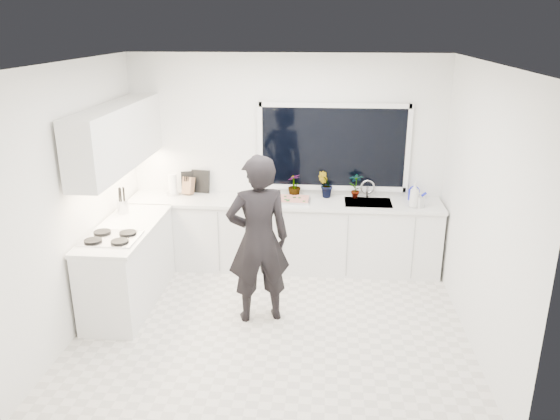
{
  "coord_description": "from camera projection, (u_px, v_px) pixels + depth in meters",
  "views": [
    {
      "loc": [
        0.5,
        -5.08,
        3.05
      ],
      "look_at": [
        0.04,
        0.4,
        1.15
      ],
      "focal_mm": 35.0,
      "sensor_mm": 36.0,
      "label": 1
    }
  ],
  "objects": [
    {
      "name": "person",
      "position": [
        258.0,
        240.0,
        5.65
      ],
      "size": [
        0.76,
        0.61,
        1.82
      ],
      "primitive_type": "imported",
      "rotation": [
        0.0,
        0.0,
        3.44
      ],
      "color": "black",
      "rests_on": "floor"
    },
    {
      "name": "sink",
      "position": [
        368.0,
        206.0,
        6.81
      ],
      "size": [
        0.58,
        0.42,
        0.14
      ],
      "primitive_type": "cube",
      "color": "silver",
      "rests_on": "countertop_back"
    },
    {
      "name": "knife_block",
      "position": [
        188.0,
        186.0,
        7.08
      ],
      "size": [
        0.15,
        0.13,
        0.22
      ],
      "primitive_type": "cube",
      "rotation": [
        0.0,
        0.0,
        -0.31
      ],
      "color": "#9B6A48",
      "rests_on": "countertop_back"
    },
    {
      "name": "base_cabinets_left",
      "position": [
        129.0,
        267.0,
        6.14
      ],
      "size": [
        0.58,
        1.6,
        0.88
      ],
      "primitive_type": "cube",
      "color": "white",
      "rests_on": "floor"
    },
    {
      "name": "pizza_tray",
      "position": [
        292.0,
        200.0,
        6.84
      ],
      "size": [
        0.47,
        0.36,
        0.03
      ],
      "primitive_type": "cube",
      "rotation": [
        0.0,
        0.0,
        -0.04
      ],
      "color": "silver",
      "rests_on": "countertop_back"
    },
    {
      "name": "wall_right",
      "position": [
        482.0,
        210.0,
        5.21
      ],
      "size": [
        0.02,
        3.5,
        2.7
      ],
      "primitive_type": "cube",
      "color": "white",
      "rests_on": "ground"
    },
    {
      "name": "utensil_crock",
      "position": [
        123.0,
        207.0,
        6.39
      ],
      "size": [
        0.14,
        0.14,
        0.16
      ],
      "primitive_type": "cylinder",
      "rotation": [
        0.0,
        0.0,
        0.1
      ],
      "color": "#BBBABF",
      "rests_on": "countertop_left"
    },
    {
      "name": "wall_left",
      "position": [
        76.0,
        199.0,
        5.54
      ],
      "size": [
        0.02,
        3.5,
        2.7
      ],
      "primitive_type": "cube",
      "color": "white",
      "rests_on": "ground"
    },
    {
      "name": "countertop_left",
      "position": [
        125.0,
        229.0,
        5.99
      ],
      "size": [
        0.62,
        1.6,
        0.04
      ],
      "primitive_type": "cube",
      "color": "silver",
      "rests_on": "base_cabinets_left"
    },
    {
      "name": "upper_cabinets",
      "position": [
        118.0,
        137.0,
        6.02
      ],
      "size": [
        0.34,
        2.1,
        0.7
      ],
      "primitive_type": "cube",
      "color": "white",
      "rests_on": "wall_left"
    },
    {
      "name": "ceiling",
      "position": [
        272.0,
        62.0,
        4.93
      ],
      "size": [
        4.0,
        3.5,
        0.02
      ],
      "primitive_type": "cube",
      "color": "white",
      "rests_on": "wall_back"
    },
    {
      "name": "paper_towel_roll",
      "position": [
        173.0,
        185.0,
        7.05
      ],
      "size": [
        0.14,
        0.14,
        0.26
      ],
      "primitive_type": "cylinder",
      "rotation": [
        0.0,
        0.0,
        0.33
      ],
      "color": "white",
      "rests_on": "countertop_back"
    },
    {
      "name": "base_cabinets_back",
      "position": [
        284.0,
        235.0,
        7.04
      ],
      "size": [
        3.92,
        0.58,
        0.88
      ],
      "primitive_type": "cube",
      "color": "white",
      "rests_on": "floor"
    },
    {
      "name": "faucet",
      "position": [
        367.0,
        189.0,
        6.95
      ],
      "size": [
        0.03,
        0.03,
        0.22
      ],
      "primitive_type": "cylinder",
      "color": "silver",
      "rests_on": "countertop_back"
    },
    {
      "name": "soap_bottles",
      "position": [
        416.0,
        196.0,
        6.57
      ],
      "size": [
        0.21,
        0.16,
        0.31
      ],
      "color": "#D8BF66",
      "rests_on": "countertop_back"
    },
    {
      "name": "watering_can",
      "position": [
        414.0,
        195.0,
        6.88
      ],
      "size": [
        0.15,
        0.15,
        0.13
      ],
      "primitive_type": "cylinder",
      "rotation": [
        0.0,
        0.0,
        -0.05
      ],
      "color": "#141BBD",
      "rests_on": "countertop_back"
    },
    {
      "name": "window",
      "position": [
        333.0,
        147.0,
        6.89
      ],
      "size": [
        1.8,
        0.02,
        1.0
      ],
      "primitive_type": "cube",
      "color": "black",
      "rests_on": "wall_back"
    },
    {
      "name": "pizza",
      "position": [
        292.0,
        199.0,
        6.84
      ],
      "size": [
        0.43,
        0.32,
        0.01
      ],
      "primitive_type": "cube",
      "rotation": [
        0.0,
        0.0,
        -0.04
      ],
      "color": "red",
      "rests_on": "pizza_tray"
    },
    {
      "name": "stovetop",
      "position": [
        111.0,
        238.0,
        5.65
      ],
      "size": [
        0.56,
        0.48,
        0.03
      ],
      "primitive_type": "cube",
      "color": "black",
      "rests_on": "countertop_left"
    },
    {
      "name": "wall_back",
      "position": [
        286.0,
        161.0,
        7.03
      ],
      "size": [
        4.0,
        0.02,
        2.7
      ],
      "primitive_type": "cube",
      "color": "white",
      "rests_on": "ground"
    },
    {
      "name": "herb_plants",
      "position": [
        323.0,
        185.0,
        6.94
      ],
      "size": [
        0.99,
        0.23,
        0.34
      ],
      "color": "#26662D",
      "rests_on": "countertop_back"
    },
    {
      "name": "floor",
      "position": [
        273.0,
        325.0,
        5.82
      ],
      "size": [
        4.0,
        3.5,
        0.02
      ],
      "primitive_type": "cube",
      "color": "beige",
      "rests_on": "ground"
    },
    {
      "name": "countertop_back",
      "position": [
        284.0,
        202.0,
        6.88
      ],
      "size": [
        3.94,
        0.62,
        0.04
      ],
      "primitive_type": "cube",
      "color": "silver",
      "rests_on": "base_cabinets_back"
    },
    {
      "name": "picture_frame_small",
      "position": [
        201.0,
        181.0,
        7.15
      ],
      "size": [
        0.25,
        0.06,
        0.3
      ],
      "primitive_type": "cube",
      "rotation": [
        0.0,
        0.0,
        -0.15
      ],
      "color": "black",
      "rests_on": "countertop_back"
    },
    {
      "name": "picture_frame_large",
      "position": [
        190.0,
        182.0,
        7.16
      ],
      "size": [
        0.22,
        0.08,
        0.28
      ],
      "primitive_type": "cube",
      "rotation": [
        0.0,
        0.0,
        0.27
      ],
      "color": "black",
      "rests_on": "countertop_back"
    }
  ]
}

